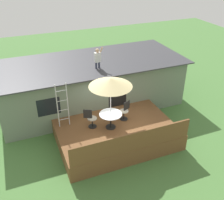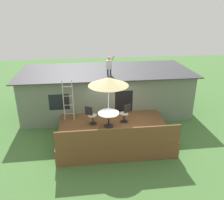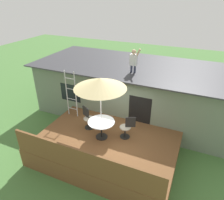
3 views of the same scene
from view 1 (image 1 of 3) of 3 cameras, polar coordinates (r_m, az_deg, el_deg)
name	(u,v)px [view 1 (image 1 of 3)]	position (r m, az deg, el deg)	size (l,w,h in m)	color
ground_plane	(115,139)	(12.98, 0.64, -8.42)	(40.00, 40.00, 0.00)	#477538
house	(91,84)	(15.13, -4.55, 3.57)	(10.50, 4.50, 2.70)	slate
deck	(115,132)	(12.74, 0.65, -7.01)	(5.44, 3.94, 0.80)	brown
deck_railing	(133,142)	(10.84, 4.61, -9.07)	(5.34, 0.08, 0.90)	brown
patio_table	(111,117)	(12.06, -0.30, -3.66)	(1.04, 1.04, 0.74)	black
patio_umbrella	(111,82)	(11.18, -0.33, 3.88)	(1.90, 1.90, 2.54)	silver
step_ladder	(63,105)	(12.12, -10.69, -1.17)	(0.52, 0.04, 2.20)	silver
person_figure	(98,57)	(13.50, -3.15, 9.33)	(0.47, 0.20, 1.11)	#33384C
patio_chair_left	(91,118)	(12.21, -4.67, -4.00)	(0.59, 0.44, 0.92)	black
patio_chair_right	(125,111)	(12.76, 2.82, -2.31)	(0.59, 0.44, 0.92)	black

